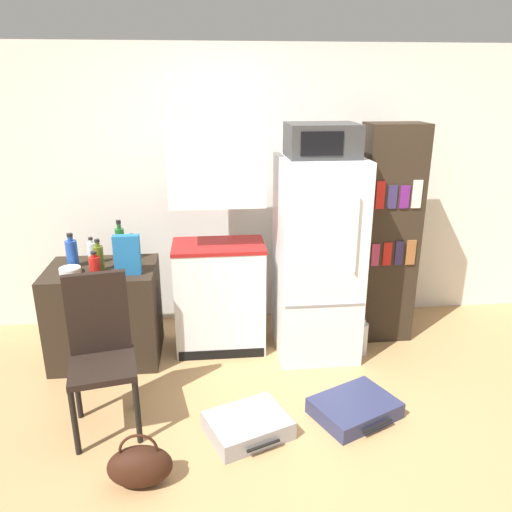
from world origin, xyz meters
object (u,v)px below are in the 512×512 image
refrigerator (317,258)px  bottle_olive_oil (99,258)px  kitchen_hutch (218,251)px  bottle_green_tall (120,243)px  side_table (105,313)px  bottle_blue_soda (72,253)px  bottle_milk_white (133,248)px  suitcase_large_flat (355,408)px  bottle_clear_short (92,253)px  suitcase_small_flat (248,425)px  microwave (322,140)px  bottle_ketchup_red (95,266)px  bookshelf (388,236)px  bowl (70,270)px  cereal_box (127,255)px  handbag (140,466)px  water_bottle_front (362,338)px  chair (100,342)px

refrigerator → bottle_olive_oil: bearing=-178.6°
kitchen_hutch → bottle_green_tall: 0.79m
side_table → kitchen_hutch: bearing=5.2°
bottle_blue_soda → bottle_milk_white: bottle_blue_soda is taller
side_table → suitcase_large_flat: bearing=-28.2°
bottle_blue_soda → suitcase_large_flat: bottle_blue_soda is taller
kitchen_hutch → bottle_blue_soda: 1.13m
bottle_clear_short → suitcase_small_flat: size_ratio=0.36×
microwave → suitcase_small_flat: microwave is taller
bottle_ketchup_red → bottle_blue_soda: size_ratio=0.70×
bookshelf → bottle_blue_soda: (-2.54, -0.10, -0.03)m
microwave → bottle_milk_white: 1.72m
bowl → cereal_box: (0.44, -0.06, 0.13)m
kitchen_hutch → handbag: (-0.49, -1.51, -0.73)m
bowl → water_bottle_front: size_ratio=0.46×
bottle_clear_short → bottle_blue_soda: size_ratio=0.81×
bowl → water_bottle_front: (2.27, -0.07, -0.65)m
chair → bottle_blue_soda: bearing=100.8°
cereal_box → water_bottle_front: bearing=-0.4°
water_bottle_front → suitcase_large_flat: bearing=-109.9°
bottle_olive_oil → chair: size_ratio=0.25×
handbag → bottle_olive_oil: bearing=106.7°
side_table → chair: 0.87m
microwave → bottle_ketchup_red: 1.91m
refrigerator → bottle_milk_white: bearing=170.8°
side_table → bowl: bowl is taller
suitcase_small_flat → microwave: bearing=36.7°
bottle_ketchup_red → chair: (0.14, -0.67, -0.26)m
refrigerator → handbag: size_ratio=4.44×
kitchen_hutch → refrigerator: (0.78, -0.11, -0.05)m
side_table → bookshelf: (2.32, 0.15, 0.53)m
bookshelf → chair: bearing=-155.6°
side_table → bottle_clear_short: size_ratio=3.82×
bottle_green_tall → handbag: bearing=-80.0°
chair → suitcase_large_flat: bearing=-14.9°
suitcase_small_flat → refrigerator: bearing=36.7°
bottle_ketchup_red → kitchen_hutch: bearing=15.1°
cereal_box → chair: cereal_box is taller
kitchen_hutch → bottle_clear_short: 0.99m
water_bottle_front → bottle_clear_short: bearing=173.1°
chair → bookshelf: bearing=13.5°
refrigerator → suitcase_large_flat: size_ratio=2.47×
cereal_box → kitchen_hutch: bearing=19.1°
bottle_milk_white → bottle_green_tall: (-0.09, -0.01, 0.05)m
bottle_green_tall → suitcase_large_flat: bottle_green_tall is taller
refrigerator → bottle_green_tall: 1.58m
refrigerator → water_bottle_front: 0.77m
refrigerator → cereal_box: refrigerator is taller
bottle_clear_short → water_bottle_front: (2.14, -0.26, -0.72)m
refrigerator → bottle_green_tall: refrigerator is taller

